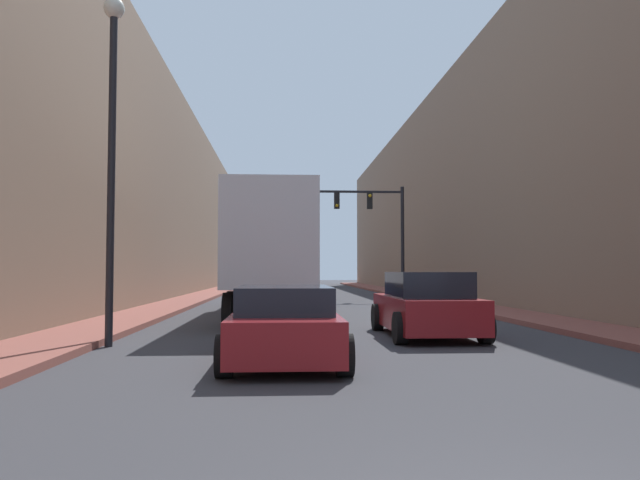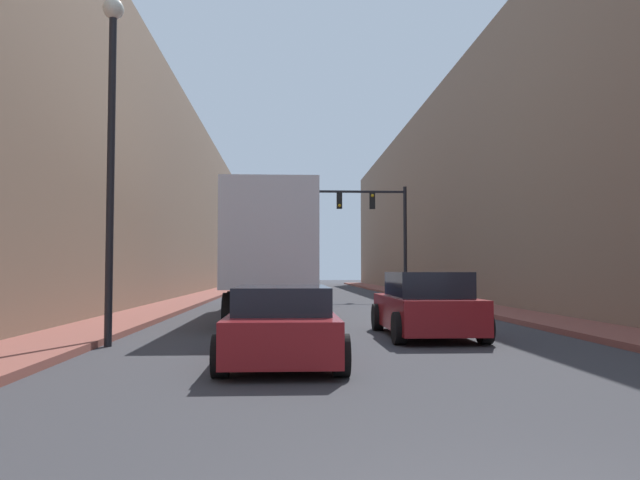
% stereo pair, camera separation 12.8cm
% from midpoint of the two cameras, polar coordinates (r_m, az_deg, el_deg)
% --- Properties ---
extents(sidewalk_right, '(2.01, 80.00, 0.15)m').
position_cam_midpoint_polar(sidewalk_right, '(34.26, 10.19, -5.28)').
color(sidewalk_right, brown).
rests_on(sidewalk_right, ground).
extents(sidewalk_left, '(2.01, 80.00, 0.15)m').
position_cam_midpoint_polar(sidewalk_left, '(33.70, -11.30, -5.32)').
color(sidewalk_left, brown).
rests_on(sidewalk_left, ground).
extents(building_right, '(6.00, 80.00, 12.33)m').
position_cam_midpoint_polar(building_right, '(35.65, 16.40, 4.69)').
color(building_right, '#846B56').
rests_on(building_right, ground).
extents(building_left, '(6.00, 80.00, 11.78)m').
position_cam_midpoint_polar(building_left, '(34.74, -17.78, 4.45)').
color(building_left, '#846B56').
rests_on(building_left, ground).
extents(semi_truck, '(2.51, 14.71, 3.96)m').
position_cam_midpoint_polar(semi_truck, '(22.75, -4.01, -1.08)').
color(semi_truck, silver).
rests_on(semi_truck, ground).
extents(sedan_car, '(2.04, 4.80, 1.31)m').
position_cam_midpoint_polar(sedan_car, '(11.12, -3.15, -7.68)').
color(sedan_car, maroon).
rests_on(sedan_car, ground).
extents(suv_car, '(2.11, 4.47, 1.55)m').
position_cam_midpoint_polar(suv_car, '(15.25, 9.87, -5.94)').
color(suv_car, maroon).
rests_on(suv_car, ground).
extents(traffic_signal_gantry, '(5.62, 0.35, 6.28)m').
position_cam_midpoint_polar(traffic_signal_gantry, '(34.91, 5.80, 1.69)').
color(traffic_signal_gantry, black).
rests_on(traffic_signal_gantry, ground).
extents(street_lamp, '(0.44, 0.44, 7.39)m').
position_cam_midpoint_polar(street_lamp, '(14.10, -18.28, 10.05)').
color(street_lamp, black).
rests_on(street_lamp, ground).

